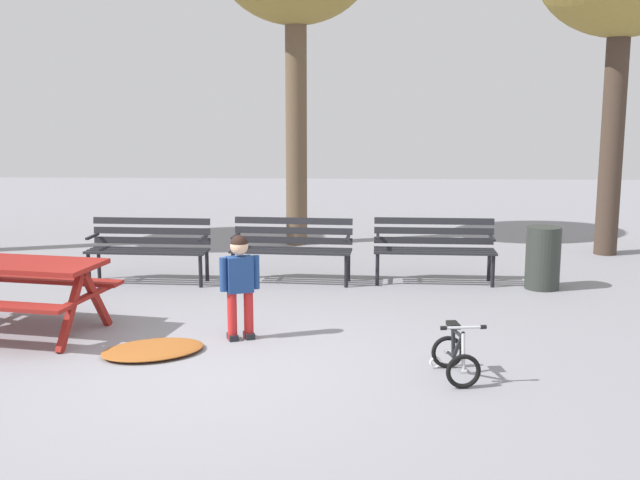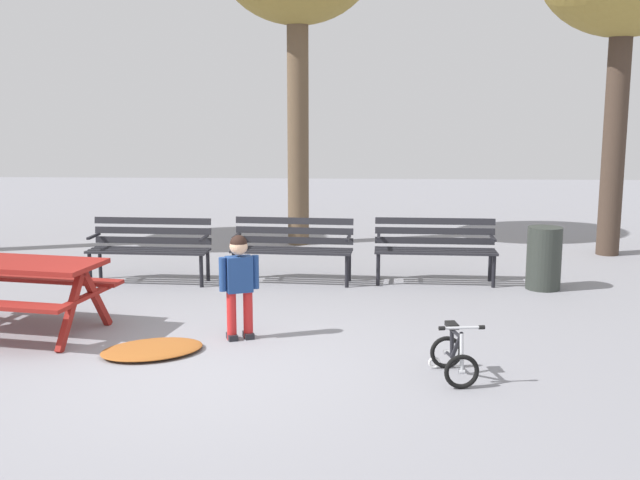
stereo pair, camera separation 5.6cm
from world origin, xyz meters
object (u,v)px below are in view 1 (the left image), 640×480
trash_bin (543,258)px  park_bench_left (292,244)px  park_bench_far_left (149,244)px  child_standing (240,278)px  kids_bicycle (455,356)px  picnic_table (14,278)px  park_bench_right (434,245)px

trash_bin → park_bench_left: bearing=175.3°
park_bench_far_left → trash_bin: bearing=-1.9°
trash_bin → child_standing: bearing=-146.9°
park_bench_far_left → park_bench_left: same height
kids_bicycle → trash_bin: bearing=65.3°
picnic_table → child_standing: 2.36m
picnic_table → kids_bicycle: 4.55m
picnic_table → kids_bicycle: picnic_table is taller
park_bench_left → picnic_table: bearing=-136.9°
picnic_table → kids_bicycle: (4.39, -1.15, -0.39)m
park_bench_right → kids_bicycle: bearing=-93.0°
park_bench_left → kids_bicycle: bearing=-65.0°
park_bench_right → child_standing: bearing=-129.9°
park_bench_far_left → park_bench_right: (3.80, 0.15, 0.00)m
child_standing → park_bench_right: bearing=50.1°
kids_bicycle → park_bench_right: bearing=87.0°
park_bench_far_left → kids_bicycle: bearing=-44.7°
picnic_table → trash_bin: bearing=20.7°
trash_bin → picnic_table: bearing=-159.3°
child_standing → kids_bicycle: size_ratio=1.81×
park_bench_far_left → park_bench_left: (1.90, 0.10, 0.00)m
park_bench_far_left → kids_bicycle: 5.08m
picnic_table → park_bench_right: size_ratio=1.24×
picnic_table → park_bench_right: 5.25m
park_bench_far_left → child_standing: child_standing is taller
park_bench_far_left → park_bench_left: size_ratio=0.99×
park_bench_right → trash_bin: bearing=-13.3°
kids_bicycle → child_standing: bearing=152.6°
child_standing → park_bench_left: bearing=82.9°
picnic_table → park_bench_right: (4.58, 2.57, -0.08)m
kids_bicycle → trash_bin: size_ratio=0.74×
trash_bin → kids_bicycle: bearing=-114.7°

